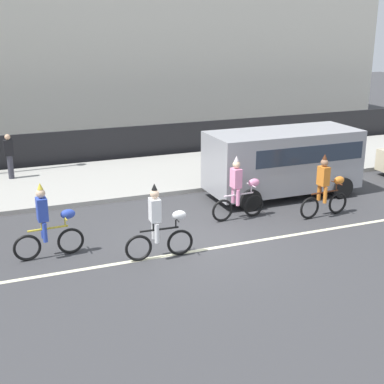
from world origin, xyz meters
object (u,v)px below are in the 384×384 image
Objects in this scene: parade_cyclist_pink at (239,191)px; parked_van_grey at (285,158)px; parade_cyclist_orange at (325,189)px; parade_cyclist_zebra at (160,226)px; pedestrian_onlooker at (9,155)px; parade_cyclist_cobalt at (48,225)px.

parked_van_grey reaches higher than parade_cyclist_pink.
parade_cyclist_pink is 2.57m from parade_cyclist_orange.
parked_van_grey reaches higher than parade_cyclist_zebra.
parade_cyclist_orange is at bearing 10.49° from parade_cyclist_zebra.
parade_cyclist_orange is at bearing -40.60° from pedestrian_onlooker.
parked_van_grey is (-0.05, 2.24, 0.44)m from parade_cyclist_orange.
parade_cyclist_cobalt is 2.71m from parade_cyclist_zebra.
parade_cyclist_pink reaches higher than pedestrian_onlooker.
parade_cyclist_zebra is 1.00× the size of parade_cyclist_orange.
pedestrian_onlooker is at bearing 93.31° from parade_cyclist_cobalt.
parade_cyclist_cobalt is at bearing -172.78° from parade_cyclist_pink.
parade_cyclist_cobalt is 1.00× the size of parade_cyclist_orange.
parade_cyclist_cobalt is 5.55m from parade_cyclist_pink.
parade_cyclist_pink is at bearing 163.19° from parade_cyclist_orange.
parked_van_grey is (2.41, 1.50, 0.44)m from parade_cyclist_pink.
parade_cyclist_cobalt and parade_cyclist_zebra have the same top height.
parade_cyclist_zebra is at bearing -149.76° from parade_cyclist_pink.
parade_cyclist_zebra and parade_cyclist_orange have the same top height.
parade_cyclist_zebra is at bearing -23.09° from parade_cyclist_cobalt.
parade_cyclist_pink and parade_cyclist_orange have the same top height.
parade_cyclist_orange is (5.48, 1.01, 0.00)m from parade_cyclist_zebra.
pedestrian_onlooker is (-8.38, 7.18, 0.17)m from parade_cyclist_orange.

